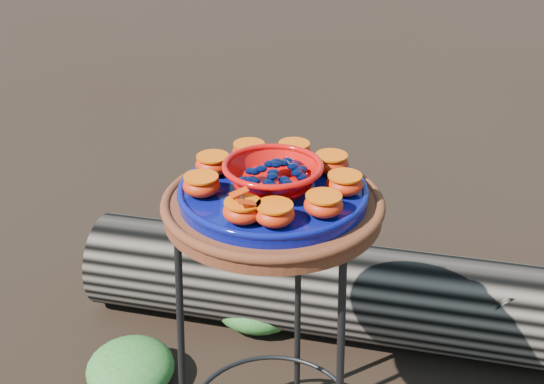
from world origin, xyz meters
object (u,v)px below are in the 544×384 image
(cobalt_plate, at_px, (273,194))
(driftwood_log, at_px, (341,290))
(plant_stand, at_px, (273,348))
(terracotta_saucer, at_px, (273,207))
(red_bowl, at_px, (273,176))

(cobalt_plate, xyz_separation_m, driftwood_log, (0.05, 0.54, -0.60))
(driftwood_log, bearing_deg, plant_stand, -94.83)
(terracotta_saucer, distance_m, cobalt_plate, 0.03)
(terracotta_saucer, distance_m, driftwood_log, 0.79)
(terracotta_saucer, relative_size, cobalt_plate, 1.17)
(terracotta_saucer, height_order, driftwood_log, terracotta_saucer)
(plant_stand, relative_size, driftwood_log, 0.44)
(plant_stand, height_order, cobalt_plate, cobalt_plate)
(terracotta_saucer, bearing_deg, cobalt_plate, 0.00)
(cobalt_plate, distance_m, red_bowl, 0.04)
(red_bowl, height_order, driftwood_log, red_bowl)
(red_bowl, bearing_deg, cobalt_plate, 0.00)
(cobalt_plate, height_order, driftwood_log, cobalt_plate)
(plant_stand, height_order, terracotta_saucer, terracotta_saucer)
(plant_stand, bearing_deg, driftwood_log, 85.17)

